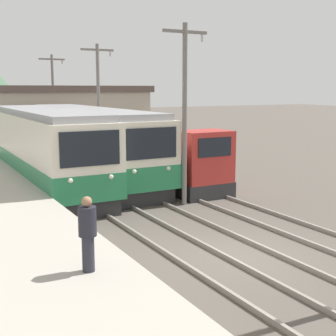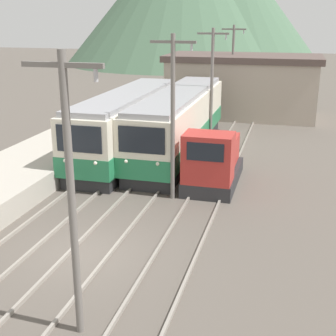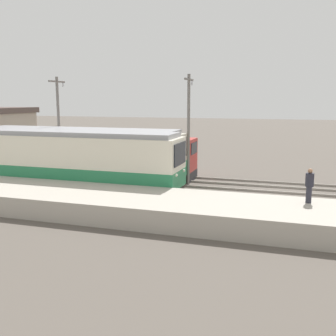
{
  "view_description": "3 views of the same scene",
  "coord_description": "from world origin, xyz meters",
  "px_view_note": "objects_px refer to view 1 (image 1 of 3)",
  "views": [
    {
      "loc": [
        -8.13,
        -10.48,
        4.83
      ],
      "look_at": [
        0.97,
        6.15,
        1.61
      ],
      "focal_mm": 50.0,
      "sensor_mm": 36.0,
      "label": 1
    },
    {
      "loc": [
        6.75,
        -13.65,
        8.12
      ],
      "look_at": [
        1.38,
        6.44,
        1.33
      ],
      "focal_mm": 50.0,
      "sensor_mm": 36.0,
      "label": 2
    },
    {
      "loc": [
        -23.88,
        -0.63,
        5.74
      ],
      "look_at": [
        -1.18,
        6.58,
        1.6
      ],
      "focal_mm": 42.0,
      "sensor_mm": 36.0,
      "label": 3
    }
  ],
  "objects_px": {
    "commuter_train_center": "(90,146)",
    "person_on_platform": "(88,231)",
    "catenary_mast_distant": "(54,99)",
    "commuter_train_left": "(44,152)",
    "catenary_mast_far": "(99,102)",
    "shunting_locomotive": "(187,166)",
    "catenary_mast_mid": "(185,109)"
  },
  "relations": [
    {
      "from": "commuter_train_center",
      "to": "person_on_platform",
      "type": "height_order",
      "value": "commuter_train_center"
    },
    {
      "from": "commuter_train_center",
      "to": "person_on_platform",
      "type": "xyz_separation_m",
      "value": [
        -5.31,
        -15.04,
        0.15
      ]
    },
    {
      "from": "commuter_train_center",
      "to": "commuter_train_left",
      "type": "bearing_deg",
      "value": -152.93
    },
    {
      "from": "person_on_platform",
      "to": "catenary_mast_far",
      "type": "bearing_deg",
      "value": 68.77
    },
    {
      "from": "commuter_train_left",
      "to": "catenary_mast_mid",
      "type": "relative_size",
      "value": 1.82
    },
    {
      "from": "commuter_train_center",
      "to": "shunting_locomotive",
      "type": "height_order",
      "value": "commuter_train_center"
    },
    {
      "from": "commuter_train_center",
      "to": "shunting_locomotive",
      "type": "distance_m",
      "value": 6.04
    },
    {
      "from": "commuter_train_center",
      "to": "catenary_mast_distant",
      "type": "xyz_separation_m",
      "value": [
        1.51,
        12.52,
        2.27
      ]
    },
    {
      "from": "catenary_mast_far",
      "to": "person_on_platform",
      "type": "relative_size",
      "value": 4.6
    },
    {
      "from": "catenary_mast_mid",
      "to": "person_on_platform",
      "type": "bearing_deg",
      "value": -132.11
    },
    {
      "from": "catenary_mast_mid",
      "to": "catenary_mast_far",
      "type": "relative_size",
      "value": 1.0
    },
    {
      "from": "commuter_train_left",
      "to": "catenary_mast_distant",
      "type": "height_order",
      "value": "catenary_mast_distant"
    },
    {
      "from": "commuter_train_left",
      "to": "catenary_mast_far",
      "type": "height_order",
      "value": "catenary_mast_far"
    },
    {
      "from": "shunting_locomotive",
      "to": "catenary_mast_far",
      "type": "height_order",
      "value": "catenary_mast_far"
    },
    {
      "from": "commuter_train_center",
      "to": "shunting_locomotive",
      "type": "bearing_deg",
      "value": -60.09
    },
    {
      "from": "shunting_locomotive",
      "to": "person_on_platform",
      "type": "relative_size",
      "value": 3.24
    },
    {
      "from": "shunting_locomotive",
      "to": "person_on_platform",
      "type": "height_order",
      "value": "shunting_locomotive"
    },
    {
      "from": "commuter_train_left",
      "to": "catenary_mast_far",
      "type": "distance_m",
      "value": 6.26
    },
    {
      "from": "catenary_mast_distant",
      "to": "catenary_mast_far",
      "type": "bearing_deg",
      "value": -90.0
    },
    {
      "from": "commuter_train_left",
      "to": "commuter_train_center",
      "type": "relative_size",
      "value": 0.9
    },
    {
      "from": "commuter_train_center",
      "to": "catenary_mast_far",
      "type": "height_order",
      "value": "catenary_mast_far"
    },
    {
      "from": "commuter_train_left",
      "to": "catenary_mast_distant",
      "type": "distance_m",
      "value": 14.78
    },
    {
      "from": "catenary_mast_distant",
      "to": "person_on_platform",
      "type": "distance_m",
      "value": 28.47
    },
    {
      "from": "commuter_train_center",
      "to": "person_on_platform",
      "type": "relative_size",
      "value": 9.3
    },
    {
      "from": "commuter_train_left",
      "to": "catenary_mast_distant",
      "type": "xyz_separation_m",
      "value": [
        4.31,
        13.95,
        2.25
      ]
    },
    {
      "from": "catenary_mast_far",
      "to": "catenary_mast_mid",
      "type": "bearing_deg",
      "value": -90.0
    },
    {
      "from": "person_on_platform",
      "to": "shunting_locomotive",
      "type": "bearing_deg",
      "value": 49.77
    },
    {
      "from": "shunting_locomotive",
      "to": "catenary_mast_mid",
      "type": "xyz_separation_m",
      "value": [
        -1.49,
        -2.28,
        2.83
      ]
    },
    {
      "from": "commuter_train_left",
      "to": "shunting_locomotive",
      "type": "distance_m",
      "value": 6.95
    },
    {
      "from": "commuter_train_center",
      "to": "person_on_platform",
      "type": "bearing_deg",
      "value": -109.45
    },
    {
      "from": "catenary_mast_distant",
      "to": "commuter_train_center",
      "type": "bearing_deg",
      "value": -96.86
    },
    {
      "from": "commuter_train_left",
      "to": "catenary_mast_mid",
      "type": "distance_m",
      "value": 7.77
    }
  ]
}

